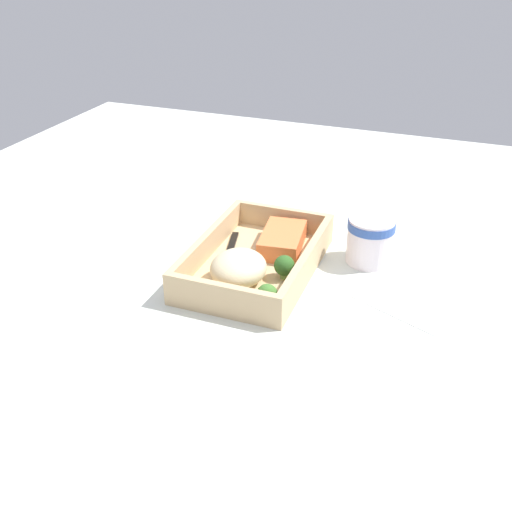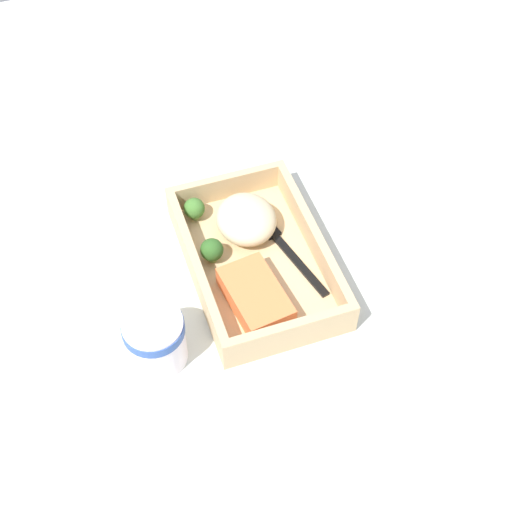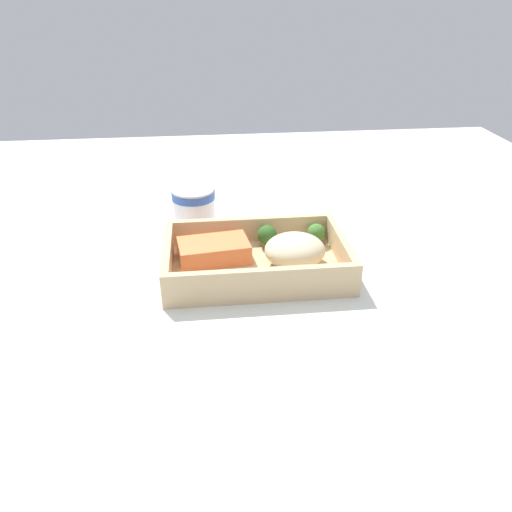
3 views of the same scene
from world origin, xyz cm
name	(u,v)px [view 1 (image 1 of 3)]	position (x,y,z in cm)	size (l,w,h in cm)	color
ground_plane	(256,275)	(0.00, 0.00, -1.00)	(160.00, 160.00, 2.00)	silver
takeout_tray	(256,267)	(0.00, 0.00, 0.60)	(28.56, 18.40, 1.20)	tan
tray_rim	(256,253)	(0.00, 0.00, 3.27)	(28.56, 18.40, 4.13)	tan
salmon_fillet	(282,240)	(-6.55, 2.32, 2.79)	(11.06, 6.62, 3.17)	#F57B43
mashed_potatoes	(238,268)	(6.06, -0.59, 3.69)	(9.54, 8.63, 4.99)	beige
broccoli_floret_1	(284,266)	(2.49, 5.65, 3.36)	(3.27, 3.27, 3.88)	#79A351
broccoli_floret_2	(267,295)	(10.89, 5.82, 3.21)	(3.11, 3.11, 3.65)	#7B9D54
fork	(228,258)	(0.12, -4.97, 1.42)	(15.73, 5.41, 0.44)	black
paper_cup	(370,238)	(-9.57, 16.60, 4.40)	(7.81, 7.81, 7.89)	white
receipt_slip	(405,305)	(1.74, 24.46, 0.12)	(7.46, 14.01, 0.24)	white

